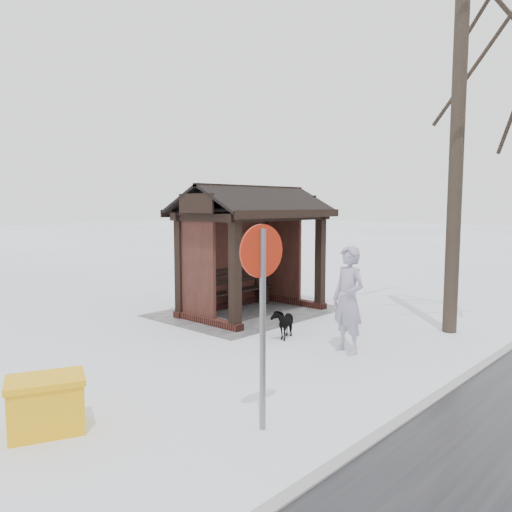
{
  "coord_description": "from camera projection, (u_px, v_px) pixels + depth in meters",
  "views": [
    {
      "loc": [
        8.67,
        8.18,
        2.64
      ],
      "look_at": [
        0.76,
        0.8,
        1.52
      ],
      "focal_mm": 35.0,
      "sensor_mm": 36.0,
      "label": 1
    }
  ],
  "objects": [
    {
      "name": "bus_shelter",
      "position": [
        248.0,
        224.0,
        12.01
      ],
      "size": [
        3.6,
        2.4,
        3.09
      ],
      "color": "#3A1815",
      "rests_on": "ground"
    },
    {
      "name": "road_sign",
      "position": [
        262.0,
        283.0,
        5.72
      ],
      "size": [
        0.62,
        0.13,
        2.42
      ],
      "rotation": [
        0.0,
        0.0,
        -0.14
      ],
      "color": "slate",
      "rests_on": "ground"
    },
    {
      "name": "dog",
      "position": [
        283.0,
        323.0,
        9.88
      ],
      "size": [
        0.79,
        0.6,
        0.61
      ],
      "primitive_type": "imported",
      "rotation": [
        0.0,
        0.0,
        2.0
      ],
      "color": "black",
      "rests_on": "ground"
    },
    {
      "name": "pedestrian",
      "position": [
        348.0,
        300.0,
        8.83
      ],
      "size": [
        0.62,
        0.79,
        1.92
      ],
      "primitive_type": "imported",
      "rotation": [
        0.0,
        0.0,
        1.32
      ],
      "color": "#9C95AF",
      "rests_on": "ground"
    },
    {
      "name": "tree_near",
      "position": [
        462.0,
        24.0,
        9.74
      ],
      "size": [
        3.42,
        3.42,
        9.03
      ],
      "color": "black",
      "rests_on": "ground"
    },
    {
      "name": "kerb",
      "position": [
        490.0,
        361.0,
        8.4
      ],
      "size": [
        120.0,
        0.15,
        0.06
      ],
      "primitive_type": "cube",
      "color": "gray",
      "rests_on": "ground"
    },
    {
      "name": "grit_bin",
      "position": [
        46.0,
        404.0,
        5.77
      ],
      "size": [
        1.02,
        0.88,
        0.66
      ],
      "rotation": [
        0.0,
        0.0,
        -0.41
      ],
      "color": "#F1AB0E",
      "rests_on": "ground"
    },
    {
      "name": "trampled_patch",
      "position": [
        247.0,
        312.0,
        12.26
      ],
      "size": [
        4.2,
        3.2,
        0.02
      ],
      "primitive_type": "cube",
      "color": "gray",
      "rests_on": "ground"
    },
    {
      "name": "ground",
      "position": [
        253.0,
        313.0,
        12.13
      ],
      "size": [
        120.0,
        120.0,
        0.0
      ],
      "primitive_type": "plane",
      "color": "white",
      "rests_on": "ground"
    }
  ]
}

